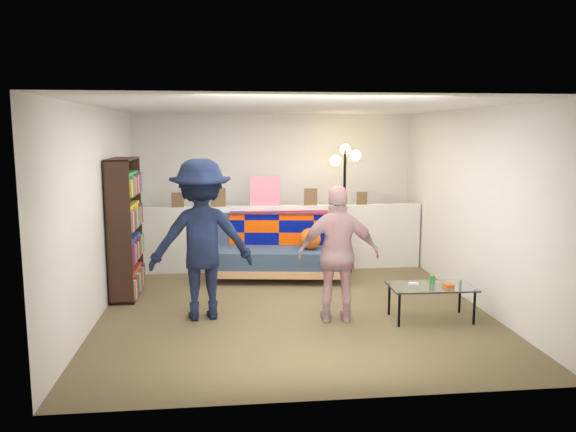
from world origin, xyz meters
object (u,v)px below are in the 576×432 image
object	(u,v)px
futon_sofa	(280,251)
floor_lamp	(345,182)
coffee_table	(432,288)
bookshelf	(125,232)
person_right	(338,254)
person_left	(201,239)

from	to	relation	value
futon_sofa	floor_lamp	distance (m)	1.43
coffee_table	futon_sofa	bearing A→B (deg)	126.76
futon_sofa	coffee_table	xyz separation A→B (m)	(1.53, -2.05, -0.02)
futon_sofa	bookshelf	size ratio (longest dim) A/B	1.14
bookshelf	person_right	world-z (taller)	bookshelf
floor_lamp	person_left	world-z (taller)	floor_lamp
floor_lamp	person_left	size ratio (longest dim) A/B	1.06
futon_sofa	person_left	world-z (taller)	person_left
futon_sofa	bookshelf	distance (m)	2.22
person_left	floor_lamp	bearing A→B (deg)	-145.10
coffee_table	person_right	world-z (taller)	person_right
coffee_table	person_left	size ratio (longest dim) A/B	0.52
bookshelf	person_left	distance (m)	1.42
floor_lamp	person_right	size ratio (longest dim) A/B	1.26
person_left	person_right	distance (m)	1.55
bookshelf	person_left	world-z (taller)	person_left
coffee_table	floor_lamp	bearing A→B (deg)	102.73
coffee_table	person_right	xyz separation A→B (m)	(-1.06, 0.07, 0.40)
coffee_table	person_left	xyz separation A→B (m)	(-2.58, 0.37, 0.54)
coffee_table	person_left	world-z (taller)	person_left
floor_lamp	person_right	world-z (taller)	floor_lamp
bookshelf	person_left	bearing A→B (deg)	-44.41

